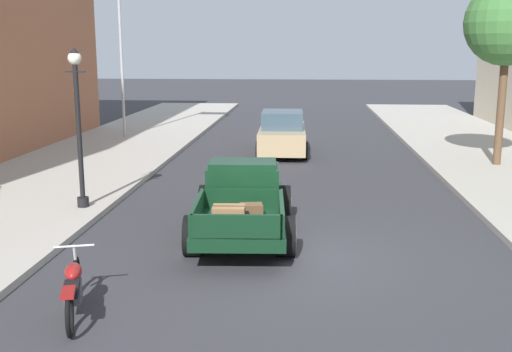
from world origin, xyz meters
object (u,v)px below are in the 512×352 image
at_px(motorcycle_parked, 73,287).
at_px(hotrod_truck_dark_green, 243,199).
at_px(street_lamp_near, 78,116).
at_px(street_tree_second, 508,24).
at_px(flagpole, 124,5).
at_px(car_background_tan, 282,134).

bearing_deg(motorcycle_parked, hotrod_truck_dark_green, 64.90).
bearing_deg(motorcycle_parked, street_lamp_near, 108.92).
bearing_deg(street_tree_second, flagpole, 158.58).
height_order(hotrod_truck_dark_green, street_lamp_near, street_lamp_near).
relative_size(flagpole, street_tree_second, 1.53).
bearing_deg(hotrod_truck_dark_green, flagpole, 115.58).
bearing_deg(car_background_tan, street_lamp_near, -116.62).
bearing_deg(flagpole, motorcycle_parked, -76.41).
bearing_deg(flagpole, street_lamp_near, -79.02).
relative_size(street_lamp_near, street_tree_second, 0.64).
xyz_separation_m(street_lamp_near, flagpole, (-2.37, 12.21, 3.39)).
bearing_deg(flagpole, hotrod_truck_dark_green, -64.42).
relative_size(motorcycle_parked, flagpole, 0.22).
xyz_separation_m(car_background_tan, street_tree_second, (7.32, -2.42, 3.98)).
height_order(motorcycle_parked, street_lamp_near, street_lamp_near).
relative_size(motorcycle_parked, car_background_tan, 0.47).
relative_size(hotrod_truck_dark_green, car_background_tan, 1.16).
height_order(hotrod_truck_dark_green, motorcycle_parked, hotrod_truck_dark_green).
xyz_separation_m(car_background_tan, street_lamp_near, (-4.54, -9.06, 1.62)).
distance_m(hotrod_truck_dark_green, car_background_tan, 10.34).
height_order(hotrod_truck_dark_green, flagpole, flagpole).
relative_size(hotrod_truck_dark_green, street_lamp_near, 1.30).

